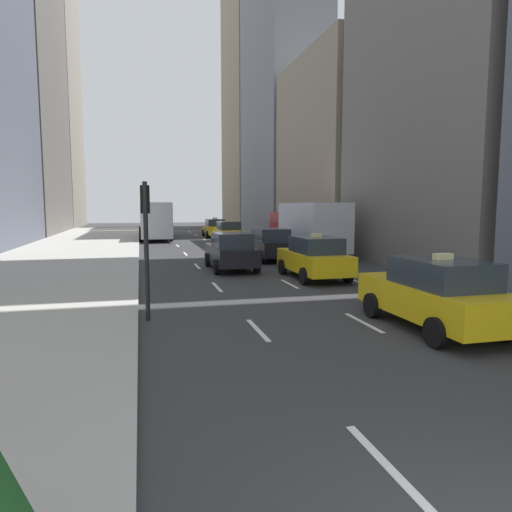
{
  "coord_description": "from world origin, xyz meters",
  "views": [
    {
      "loc": [
        -2.89,
        -2.39,
        2.99
      ],
      "look_at": [
        0.66,
        11.57,
        1.4
      ],
      "focal_mm": 32.0,
      "sensor_mm": 36.0,
      "label": 1
    }
  ],
  "objects_px": {
    "taxi_lead": "(228,232)",
    "traffic_light_pole": "(146,228)",
    "taxi_third": "(436,293)",
    "sedan_silver_behind": "(270,244)",
    "box_truck": "(307,227)",
    "city_bus": "(154,219)",
    "taxi_fourth": "(215,228)",
    "sedan_black_near": "(231,251)",
    "taxi_second": "(314,257)"
  },
  "relations": [
    {
      "from": "taxi_lead",
      "to": "city_bus",
      "type": "bearing_deg",
      "value": 132.06
    },
    {
      "from": "taxi_third",
      "to": "box_truck",
      "type": "distance_m",
      "value": 16.54
    },
    {
      "from": "taxi_lead",
      "to": "sedan_silver_behind",
      "type": "xyz_separation_m",
      "value": [
        0.0,
        -12.13,
        0.01
      ]
    },
    {
      "from": "taxi_third",
      "to": "sedan_silver_behind",
      "type": "xyz_separation_m",
      "value": [
        0.0,
        14.63,
        0.01
      ]
    },
    {
      "from": "taxi_lead",
      "to": "taxi_third",
      "type": "relative_size",
      "value": 1.0
    },
    {
      "from": "taxi_second",
      "to": "traffic_light_pole",
      "type": "relative_size",
      "value": 1.22
    },
    {
      "from": "sedan_black_near",
      "to": "city_bus",
      "type": "xyz_separation_m",
      "value": [
        -2.81,
        21.62,
        0.9
      ]
    },
    {
      "from": "taxi_lead",
      "to": "city_bus",
      "type": "relative_size",
      "value": 0.38
    },
    {
      "from": "taxi_third",
      "to": "taxi_fourth",
      "type": "bearing_deg",
      "value": 90.0
    },
    {
      "from": "taxi_lead",
      "to": "taxi_fourth",
      "type": "distance_m",
      "value": 6.82
    },
    {
      "from": "city_bus",
      "to": "taxi_second",
      "type": "bearing_deg",
      "value": -77.36
    },
    {
      "from": "box_truck",
      "to": "taxi_lead",
      "type": "bearing_deg",
      "value": 104.95
    },
    {
      "from": "city_bus",
      "to": "taxi_fourth",
      "type": "bearing_deg",
      "value": 6.05
    },
    {
      "from": "taxi_second",
      "to": "traffic_light_pole",
      "type": "distance_m",
      "value": 8.72
    },
    {
      "from": "taxi_fourth",
      "to": "city_bus",
      "type": "distance_m",
      "value": 5.72
    },
    {
      "from": "sedan_black_near",
      "to": "city_bus",
      "type": "distance_m",
      "value": 21.82
    },
    {
      "from": "taxi_lead",
      "to": "taxi_third",
      "type": "distance_m",
      "value": 26.76
    },
    {
      "from": "sedan_black_near",
      "to": "sedan_silver_behind",
      "type": "xyz_separation_m",
      "value": [
        2.8,
        3.27,
        0.01
      ]
    },
    {
      "from": "taxi_fourth",
      "to": "sedan_silver_behind",
      "type": "bearing_deg",
      "value": -90.0
    },
    {
      "from": "taxi_second",
      "to": "box_truck",
      "type": "relative_size",
      "value": 0.52
    },
    {
      "from": "taxi_second",
      "to": "sedan_black_near",
      "type": "relative_size",
      "value": 1.0
    },
    {
      "from": "taxi_fourth",
      "to": "traffic_light_pole",
      "type": "xyz_separation_m",
      "value": [
        -6.75,
        -30.91,
        1.53
      ]
    },
    {
      "from": "taxi_third",
      "to": "box_truck",
      "type": "bearing_deg",
      "value": 80.24
    },
    {
      "from": "taxi_fourth",
      "to": "traffic_light_pole",
      "type": "height_order",
      "value": "traffic_light_pole"
    },
    {
      "from": "taxi_third",
      "to": "sedan_black_near",
      "type": "bearing_deg",
      "value": 103.84
    },
    {
      "from": "traffic_light_pole",
      "to": "taxi_lead",
      "type": "bearing_deg",
      "value": 74.35
    },
    {
      "from": "sedan_silver_behind",
      "to": "traffic_light_pole",
      "type": "distance_m",
      "value": 13.82
    },
    {
      "from": "taxi_lead",
      "to": "sedan_silver_behind",
      "type": "bearing_deg",
      "value": -90.0
    },
    {
      "from": "city_bus",
      "to": "taxi_third",
      "type": "bearing_deg",
      "value": -80.34
    },
    {
      "from": "taxi_second",
      "to": "sedan_silver_behind",
      "type": "distance_m",
      "value": 6.67
    },
    {
      "from": "taxi_fourth",
      "to": "sedan_silver_behind",
      "type": "relative_size",
      "value": 0.96
    },
    {
      "from": "taxi_fourth",
      "to": "box_truck",
      "type": "bearing_deg",
      "value": -80.81
    },
    {
      "from": "sedan_black_near",
      "to": "traffic_light_pole",
      "type": "xyz_separation_m",
      "value": [
        -3.95,
        -8.69,
        1.52
      ]
    },
    {
      "from": "taxi_third",
      "to": "sedan_black_near",
      "type": "distance_m",
      "value": 11.7
    },
    {
      "from": "city_bus",
      "to": "box_truck",
      "type": "height_order",
      "value": "city_bus"
    },
    {
      "from": "sedan_silver_behind",
      "to": "traffic_light_pole",
      "type": "bearing_deg",
      "value": -119.43
    },
    {
      "from": "taxi_fourth",
      "to": "sedan_black_near",
      "type": "relative_size",
      "value": 1.0
    },
    {
      "from": "sedan_silver_behind",
      "to": "taxi_second",
      "type": "bearing_deg",
      "value": -90.0
    },
    {
      "from": "taxi_fourth",
      "to": "traffic_light_pole",
      "type": "relative_size",
      "value": 1.22
    },
    {
      "from": "taxi_second",
      "to": "sedan_silver_behind",
      "type": "bearing_deg",
      "value": 90.0
    },
    {
      "from": "taxi_third",
      "to": "taxi_fourth",
      "type": "relative_size",
      "value": 1.0
    },
    {
      "from": "sedan_silver_behind",
      "to": "box_truck",
      "type": "xyz_separation_m",
      "value": [
        2.8,
        1.65,
        0.82
      ]
    },
    {
      "from": "taxi_second",
      "to": "box_truck",
      "type": "xyz_separation_m",
      "value": [
        2.8,
        8.31,
        0.83
      ]
    },
    {
      "from": "taxi_lead",
      "to": "taxi_fourth",
      "type": "relative_size",
      "value": 1.0
    },
    {
      "from": "box_truck",
      "to": "traffic_light_pole",
      "type": "bearing_deg",
      "value": -125.05
    },
    {
      "from": "taxi_second",
      "to": "taxi_lead",
      "type": "bearing_deg",
      "value": 90.0
    },
    {
      "from": "taxi_lead",
      "to": "sedan_black_near",
      "type": "distance_m",
      "value": 15.65
    },
    {
      "from": "taxi_lead",
      "to": "sedan_black_near",
      "type": "height_order",
      "value": "taxi_lead"
    },
    {
      "from": "taxi_lead",
      "to": "traffic_light_pole",
      "type": "xyz_separation_m",
      "value": [
        -6.75,
        -24.09,
        1.53
      ]
    },
    {
      "from": "taxi_lead",
      "to": "taxi_fourth",
      "type": "height_order",
      "value": "same"
    }
  ]
}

